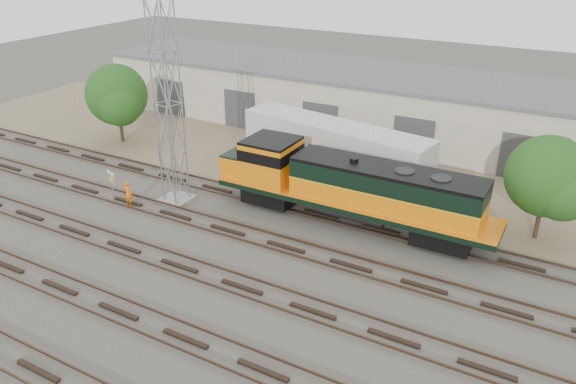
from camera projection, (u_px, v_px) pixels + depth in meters
The scene contains 12 objects.
ground at pixel (272, 260), 30.63m from camera, with size 140.00×140.00×0.00m, color #47423A.
dirt_strip at pixel (373, 168), 42.48m from camera, with size 80.00×16.00×0.02m, color #726047.
tracks at pixel (242, 287), 28.23m from camera, with size 80.00×20.40×0.28m.
warehouse at pixel (410, 107), 47.63m from camera, with size 58.40×10.40×5.30m.
locomotive at pixel (348, 187), 33.58m from camera, with size 17.51×3.07×4.21m.
signal_tower at pixel (168, 108), 34.68m from camera, with size 1.93×1.93×13.08m.
sign_post at pixel (111, 181), 36.27m from camera, with size 0.91×0.37×2.34m.
worker at pixel (128, 193), 36.31m from camera, with size 0.64×0.42×1.75m, color orange.
semi_trailer at pixel (339, 147), 38.74m from camera, with size 14.40×5.16×4.35m.
tree_west at pixel (118, 97), 45.83m from camera, with size 5.27×5.02×6.57m.
tree_mid at pixel (349, 161), 39.28m from camera, with size 4.26×4.06×4.06m.
tree_east at pixel (551, 180), 31.00m from camera, with size 4.87×4.63×6.26m.
Camera 1 is at (13.49, -22.39, 16.43)m, focal length 35.00 mm.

